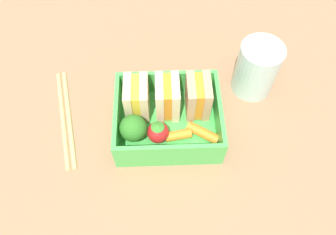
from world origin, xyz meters
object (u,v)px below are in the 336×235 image
Objects in this scene: sandwich_center at (198,97)px; strawberry_far_left at (158,132)px; carrot_stick_left at (203,133)px; sandwich_left at (137,98)px; broccoli_floret at (133,128)px; carrot_stick_far_left at (178,135)px; chopstick_pair at (66,117)px; drinking_glass at (257,69)px; sandwich_center_left at (167,97)px.

sandwich_center reaches higher than strawberry_far_left.
carrot_stick_left is at bearing -83.63° from sandwich_center.
broccoli_floret is at bearing -95.67° from sandwich_left.
carrot_stick_far_left is (2.93, -0.08, -0.99)cm from strawberry_far_left.
chopstick_pair is 2.02× the size of drinking_glass.
sandwich_center is 5.41cm from carrot_stick_left.
sandwich_center is 1.63× the size of strawberry_far_left.
carrot_stick_far_left is at bearing -141.89° from drinking_glass.
broccoli_floret is at bearing -135.88° from sandwich_center_left.
drinking_glass is at bearing 47.08° from carrot_stick_left.
strawberry_far_left is at bearing -147.74° from drinking_glass.
sandwich_left is 4.86cm from broccoli_floret.
carrot_stick_left is (3.62, 0.24, 0.02)cm from carrot_stick_far_left.
carrot_stick_left is at bearing -26.92° from sandwich_left.
carrot_stick_far_left is at bearing -2.26° from broccoli_floret.
carrot_stick_far_left is 3.63cm from carrot_stick_left.
broccoli_floret is at bearing 177.12° from strawberry_far_left.
sandwich_center_left reaches higher than chopstick_pair.
chopstick_pair is (-17.35, 4.67, -1.56)cm from carrot_stick_far_left.
broccoli_floret is 10.19cm from carrot_stick_left.
sandwich_left is at bearing 153.08° from carrot_stick_left.
drinking_glass reaches higher than strawberry_far_left.
sandwich_left reaches higher than carrot_stick_far_left.
drinking_glass is (12.58, 9.87, 2.53)cm from carrot_stick_far_left.
sandwich_center reaches higher than carrot_stick_left.
strawberry_far_left is at bearing -17.66° from chopstick_pair.
sandwich_left reaches higher than strawberry_far_left.
sandwich_center_left is 1.32× the size of broccoli_floret.
chopstick_pair is at bearing -177.96° from sandwich_left.
carrot_stick_far_left is (1.41, -5.08, -2.37)cm from sandwich_center_left.
sandwich_center_left is at bearing -161.09° from drinking_glass.
sandwich_left is 4.50cm from sandwich_center_left.
sandwich_center_left is 14.79cm from drinking_glass.
carrot_stick_left is at bearing -132.92° from drinking_glass.
chopstick_pair is at bearing 158.05° from broccoli_floret.
carrot_stick_left is at bearing -43.86° from sandwich_center_left.
strawberry_far_left reaches higher than carrot_stick_far_left.
strawberry_far_left is at bearing -178.62° from carrot_stick_left.
sandwich_center is at bearing 0.00° from sandwich_left.
strawberry_far_left is 6.62cm from carrot_stick_left.
sandwich_left is 1.00× the size of sandwich_center_left.
carrot_stick_far_left is 16.19cm from drinking_glass.
drinking_glass is at bearing 18.91° from sandwich_center_left.
sandwich_left is 0.69× the size of drinking_glass.
strawberry_far_left is (3.46, -0.17, -0.96)cm from broccoli_floret.
chopstick_pair is at bearing 168.06° from carrot_stick_left.
carrot_stick_far_left is 0.21× the size of chopstick_pair.
drinking_glass reaches higher than carrot_stick_far_left.
sandwich_left and sandwich_center have the same top height.
sandwich_center_left is (4.50, 0.00, 0.00)cm from sandwich_left.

